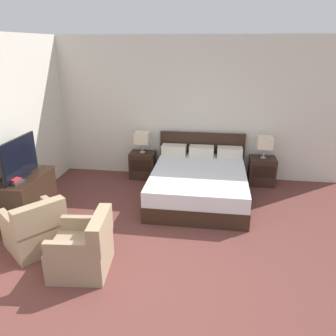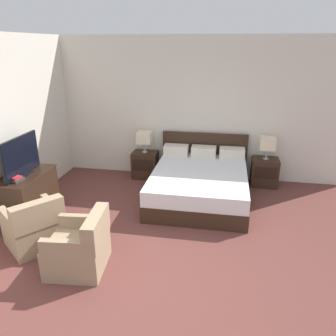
{
  "view_description": "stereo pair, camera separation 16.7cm",
  "coord_description": "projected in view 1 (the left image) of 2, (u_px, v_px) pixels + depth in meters",
  "views": [
    {
      "loc": [
        0.64,
        -3.02,
        2.66
      ],
      "look_at": [
        -0.09,
        1.96,
        0.75
      ],
      "focal_mm": 35.0,
      "sensor_mm": 36.0,
      "label": 1
    },
    {
      "loc": [
        0.8,
        -2.99,
        2.66
      ],
      "look_at": [
        -0.09,
        1.96,
        0.75
      ],
      "focal_mm": 35.0,
      "sensor_mm": 36.0,
      "label": 2
    }
  ],
  "objects": [
    {
      "name": "book_red_cover",
      "position": [
        13.0,
        182.0,
        4.87
      ],
      "size": [
        0.27,
        0.23,
        0.04
      ],
      "primitive_type": "cube",
      "rotation": [
        0.0,
        0.0,
        -0.16
      ],
      "color": "#383333",
      "rests_on": "dresser"
    },
    {
      "name": "tv",
      "position": [
        19.0,
        158.0,
        5.0
      ],
      "size": [
        0.18,
        0.9,
        0.62
      ],
      "color": "black",
      "rests_on": "dresser"
    },
    {
      "name": "wall_left",
      "position": [
        1.0,
        130.0,
        5.05
      ],
      "size": [
        0.06,
        5.37,
        2.84
      ],
      "primitive_type": "cube",
      "color": "silver",
      "rests_on": "ground"
    },
    {
      "name": "table_lamp_right",
      "position": [
        265.0,
        143.0,
        6.36
      ],
      "size": [
        0.29,
        0.29,
        0.43
      ],
      "color": "#B7B7BC",
      "rests_on": "nightstand_right"
    },
    {
      "name": "ground_plane",
      "position": [
        151.0,
        287.0,
        3.82
      ],
      "size": [
        10.71,
        10.71,
        0.0
      ],
      "primitive_type": "plane",
      "color": "brown"
    },
    {
      "name": "nightstand_right",
      "position": [
        262.0,
        171.0,
        6.57
      ],
      "size": [
        0.51,
        0.41,
        0.55
      ],
      "color": "#332116",
      "rests_on": "ground"
    },
    {
      "name": "wall_back",
      "position": [
        184.0,
        109.0,
        6.65
      ],
      "size": [
        6.4,
        0.06,
        2.84
      ],
      "primitive_type": "cube",
      "color": "silver",
      "rests_on": "ground"
    },
    {
      "name": "armchair_companion",
      "position": [
        84.0,
        250.0,
        4.04
      ],
      "size": [
        0.75,
        0.75,
        0.76
      ],
      "color": "#9E8466",
      "rests_on": "ground"
    },
    {
      "name": "bed",
      "position": [
        199.0,
        182.0,
        6.0
      ],
      "size": [
        1.74,
        2.14,
        0.97
      ],
      "color": "#332116",
      "rests_on": "ground"
    },
    {
      "name": "book_blue_cover",
      "position": [
        13.0,
        179.0,
        4.85
      ],
      "size": [
        0.22,
        0.18,
        0.03
      ],
      "primitive_type": "cube",
      "rotation": [
        0.0,
        0.0,
        -0.23
      ],
      "color": "#B7282D",
      "rests_on": "book_red_cover"
    },
    {
      "name": "nightstand_left",
      "position": [
        143.0,
        165.0,
        6.9
      ],
      "size": [
        0.51,
        0.41,
        0.55
      ],
      "color": "#332116",
      "rests_on": "ground"
    },
    {
      "name": "table_lamp_left",
      "position": [
        142.0,
        138.0,
        6.69
      ],
      "size": [
        0.29,
        0.29,
        0.43
      ],
      "color": "#B7B7BC",
      "rests_on": "nightstand_left"
    },
    {
      "name": "dresser",
      "position": [
        26.0,
        196.0,
        5.25
      ],
      "size": [
        0.55,
        1.05,
        0.73
      ],
      "color": "#332116",
      "rests_on": "ground"
    },
    {
      "name": "armchair_by_window",
      "position": [
        36.0,
        230.0,
        4.47
      ],
      "size": [
        0.96,
        0.96,
        0.76
      ],
      "color": "#9E8466",
      "rests_on": "ground"
    }
  ]
}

